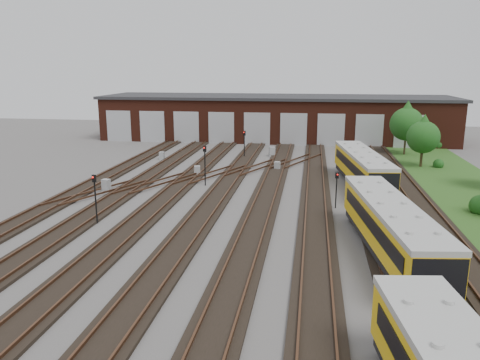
# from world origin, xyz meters

# --- Properties ---
(ground) EXTENTS (120.00, 120.00, 0.00)m
(ground) POSITION_xyz_m (0.00, 0.00, 0.00)
(ground) COLOR #494644
(ground) RESTS_ON ground
(track_network) EXTENTS (30.40, 70.00, 0.33)m
(track_network) POSITION_xyz_m (-0.17, 0.59, 0.11)
(track_network) COLOR black
(track_network) RESTS_ON ground
(maintenance_shed) EXTENTS (51.00, 12.50, 6.35)m
(maintenance_shed) POSITION_xyz_m (-0.01, 39.97, 3.20)
(maintenance_shed) COLOR #4B1D12
(maintenance_shed) RESTS_ON ground
(grass_verge) EXTENTS (8.00, 55.00, 0.05)m
(grass_verge) POSITION_xyz_m (19.00, 10.00, 0.03)
(grass_verge) COLOR #274818
(grass_verge) RESTS_ON ground
(metro_train) EXTENTS (4.23, 45.79, 2.81)m
(metro_train) POSITION_xyz_m (10.00, -4.23, 1.77)
(metro_train) COLOR black
(metro_train) RESTS_ON ground
(signal_mast_0) EXTENTS (0.29, 0.28, 3.41)m
(signal_mast_0) POSITION_xyz_m (-8.79, -1.15, 2.17)
(signal_mast_0) COLOR black
(signal_mast_0) RESTS_ON ground
(signal_mast_1) EXTENTS (0.31, 0.29, 3.63)m
(signal_mast_1) POSITION_xyz_m (-3.85, 10.29, 2.30)
(signal_mast_1) COLOR black
(signal_mast_1) RESTS_ON ground
(signal_mast_2) EXTENTS (0.31, 0.30, 3.18)m
(signal_mast_2) POSITION_xyz_m (-2.32, 24.14, 2.05)
(signal_mast_2) COLOR black
(signal_mast_2) RESTS_ON ground
(signal_mast_3) EXTENTS (0.26, 0.25, 2.77)m
(signal_mast_3) POSITION_xyz_m (7.48, 4.98, 1.78)
(signal_mast_3) COLOR black
(signal_mast_3) RESTS_ON ground
(relay_cabinet_0) EXTENTS (0.73, 0.65, 1.05)m
(relay_cabinet_0) POSITION_xyz_m (-11.85, 7.07, 0.52)
(relay_cabinet_0) COLOR #9B9EA0
(relay_cabinet_0) RESTS_ON ground
(relay_cabinet_1) EXTENTS (0.57, 0.48, 0.91)m
(relay_cabinet_1) POSITION_xyz_m (-11.58, 21.52, 0.45)
(relay_cabinet_1) COLOR #9B9EA0
(relay_cabinet_1) RESTS_ON ground
(relay_cabinet_2) EXTENTS (0.67, 0.60, 0.96)m
(relay_cabinet_2) POSITION_xyz_m (-5.55, 14.14, 0.48)
(relay_cabinet_2) COLOR #9B9EA0
(relay_cabinet_2) RESTS_ON ground
(relay_cabinet_3) EXTENTS (0.81, 0.74, 1.12)m
(relay_cabinet_3) POSITION_xyz_m (0.84, 25.55, 0.56)
(relay_cabinet_3) COLOR #9B9EA0
(relay_cabinet_3) RESTS_ON ground
(relay_cabinet_4) EXTENTS (0.65, 0.59, 0.91)m
(relay_cabinet_4) POSITION_xyz_m (2.07, 17.75, 0.45)
(relay_cabinet_4) COLOR #9B9EA0
(relay_cabinet_4) RESTS_ON ground
(tree_0) EXTENTS (3.97, 3.97, 6.58)m
(tree_0) POSITION_xyz_m (16.74, 29.02, 4.23)
(tree_0) COLOR #362A18
(tree_0) RESTS_ON ground
(tree_1) EXTENTS (3.42, 3.42, 5.67)m
(tree_1) POSITION_xyz_m (17.15, 21.77, 3.64)
(tree_1) COLOR #362A18
(tree_1) RESTS_ON ground
(bush_1) EXTENTS (1.09, 1.09, 1.09)m
(bush_1) POSITION_xyz_m (18.94, 21.69, 0.55)
(bush_1) COLOR #144614
(bush_1) RESTS_ON ground
(bush_2) EXTENTS (1.47, 1.47, 1.47)m
(bush_2) POSITION_xyz_m (21.98, 34.62, 0.73)
(bush_2) COLOR #144614
(bush_2) RESTS_ON ground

